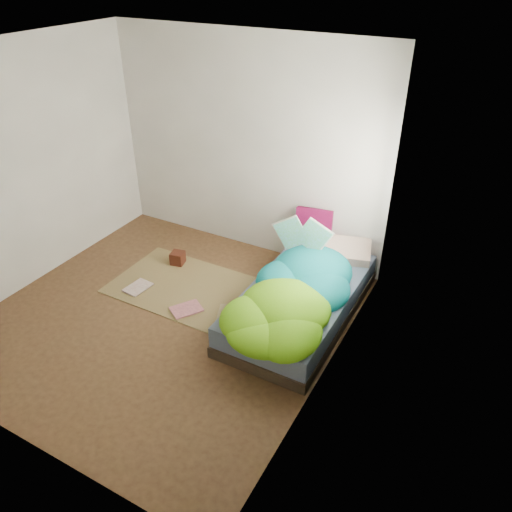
{
  "coord_description": "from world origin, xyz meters",
  "views": [
    {
      "loc": [
        2.8,
        -3.13,
        3.31
      ],
      "look_at": [
        0.68,
        0.75,
        0.55
      ],
      "focal_mm": 35.0,
      "sensor_mm": 36.0,
      "label": 1
    }
  ],
  "objects": [
    {
      "name": "pillow_magenta",
      "position": [
        0.95,
        1.63,
        0.55
      ],
      "size": [
        0.44,
        0.22,
        0.42
      ],
      "primitive_type": "cube",
      "rotation": [
        0.0,
        0.0,
        0.22
      ],
      "color": "#47041D",
      "rests_on": "bed"
    },
    {
      "name": "duvet",
      "position": [
        1.22,
        0.5,
        0.51
      ],
      "size": [
        0.96,
        1.84,
        0.34
      ],
      "primitive_type": null,
      "color": "#086D7D",
      "rests_on": "bed"
    },
    {
      "name": "floor_book_b",
      "position": [
        0.04,
        0.26,
        0.03
      ],
      "size": [
        0.37,
        0.39,
        0.03
      ],
      "primitive_type": "imported",
      "rotation": [
        0.0,
        0.0,
        -0.58
      ],
      "color": "#D77C80",
      "rests_on": "rug"
    },
    {
      "name": "pillow_floral",
      "position": [
        1.36,
        1.51,
        0.41
      ],
      "size": [
        0.71,
        0.55,
        0.14
      ],
      "primitive_type": "cube",
      "rotation": [
        0.0,
        0.0,
        0.28
      ],
      "color": "beige",
      "rests_on": "bed"
    },
    {
      "name": "floor_book_c",
      "position": [
        0.47,
        0.29,
        0.02
      ],
      "size": [
        0.35,
        0.4,
        0.03
      ],
      "primitive_type": "imported",
      "rotation": [
        0.0,
        0.0,
        0.38
      ],
      "color": "tan",
      "rests_on": "rug"
    },
    {
      "name": "room_walls",
      "position": [
        0.01,
        0.01,
        1.63
      ],
      "size": [
        3.54,
        3.54,
        2.62
      ],
      "color": "beige",
      "rests_on": "ground"
    },
    {
      "name": "open_book",
      "position": [
        1.04,
        1.09,
        0.83
      ],
      "size": [
        0.52,
        0.2,
        0.31
      ],
      "primitive_type": null,
      "rotation": [
        0.0,
        0.0,
        0.19
      ],
      "color": "#2E8F2F",
      "rests_on": "duvet"
    },
    {
      "name": "ground",
      "position": [
        0.0,
        0.0,
        0.0
      ],
      "size": [
        3.5,
        3.5,
        0.0
      ],
      "primitive_type": "cube",
      "color": "#472C1B",
      "rests_on": "ground"
    },
    {
      "name": "bed",
      "position": [
        1.22,
        0.72,
        0.17
      ],
      "size": [
        1.0,
        2.0,
        0.34
      ],
      "color": "#32281B",
      "rests_on": "ground"
    },
    {
      "name": "rug",
      "position": [
        -0.15,
        0.55,
        0.01
      ],
      "size": [
        1.6,
        1.1,
        0.01
      ],
      "primitive_type": "cube",
      "color": "brown",
      "rests_on": "ground"
    },
    {
      "name": "floor_book_a",
      "position": [
        -0.69,
        0.27,
        0.02
      ],
      "size": [
        0.24,
        0.32,
        0.02
      ],
      "primitive_type": "imported",
      "rotation": [
        0.0,
        0.0,
        -0.09
      ],
      "color": "white",
      "rests_on": "rug"
    },
    {
      "name": "wooden_box",
      "position": [
        -0.5,
        0.91,
        0.09
      ],
      "size": [
        0.18,
        0.18,
        0.15
      ],
      "primitive_type": "cube",
      "rotation": [
        0.0,
        0.0,
        0.21
      ],
      "color": "#3B140D",
      "rests_on": "rug"
    }
  ]
}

